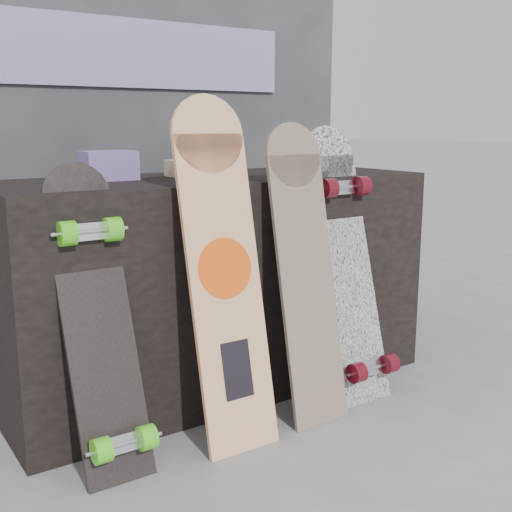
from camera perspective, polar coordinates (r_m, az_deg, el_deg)
ground at (r=2.19m, az=3.26°, el=-15.24°), size 60.00×60.00×0.00m
vendor_table at (r=2.44m, az=-3.74°, el=-2.35°), size 1.60×0.60×0.80m
booth at (r=3.13m, az=-12.01°, el=13.46°), size 2.40×0.22×2.20m
merch_box_purple at (r=2.28m, az=-12.99°, el=7.84°), size 0.18×0.12×0.10m
merch_box_small at (r=2.63m, az=4.64°, el=8.78°), size 0.14×0.14×0.12m
merch_box_flat at (r=2.43m, az=-5.31°, el=7.83°), size 0.22×0.10×0.06m
longboard_geisha at (r=1.97m, az=-2.95°, el=-0.64°), size 0.25×0.25×1.08m
longboard_celtic at (r=2.15m, az=4.37°, el=-0.74°), size 0.22×0.22×1.00m
longboard_cascadia at (r=2.35m, az=8.11°, el=-0.30°), size 0.23×0.34×0.99m
skateboard_dark at (r=1.88m, az=-13.85°, el=-5.24°), size 0.20×0.36×0.89m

